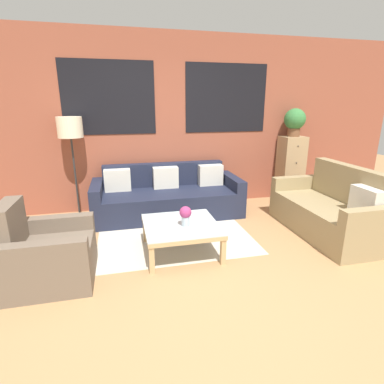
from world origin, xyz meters
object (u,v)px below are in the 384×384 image
object	(u,v)px
armchair_corner	(47,255)
potted_plant	(295,121)
couch_dark	(167,197)
drawer_cabinet	(290,169)
floor_lamp	(70,132)
flower_vase	(185,215)
coffee_table	(181,228)
settee_vintage	(330,212)

from	to	relation	value
armchair_corner	potted_plant	size ratio (longest dim) A/B	1.76
couch_dark	drawer_cabinet	bearing A→B (deg)	5.70
armchair_corner	floor_lamp	size ratio (longest dim) A/B	0.55
floor_lamp	potted_plant	size ratio (longest dim) A/B	3.21
drawer_cabinet	flower_vase	bearing A→B (deg)	-144.87
coffee_table	drawer_cabinet	world-z (taller)	drawer_cabinet
couch_dark	armchair_corner	size ratio (longest dim) A/B	2.73
couch_dark	floor_lamp	distance (m)	1.73
coffee_table	settee_vintage	bearing A→B (deg)	2.04
armchair_corner	flower_vase	bearing A→B (deg)	8.34
couch_dark	floor_lamp	world-z (taller)	floor_lamp
drawer_cabinet	settee_vintage	bearing A→B (deg)	-99.50
armchair_corner	flower_vase	world-z (taller)	armchair_corner
armchair_corner	flower_vase	xyz separation A→B (m)	(1.45, 0.21, 0.22)
potted_plant	drawer_cabinet	bearing A→B (deg)	-90.00
settee_vintage	coffee_table	distance (m)	2.09
coffee_table	potted_plant	bearing A→B (deg)	33.52
coffee_table	flower_vase	bearing A→B (deg)	-58.82
armchair_corner	couch_dark	bearing A→B (deg)	47.63
armchair_corner	coffee_table	world-z (taller)	armchair_corner
couch_dark	settee_vintage	distance (m)	2.39
coffee_table	potted_plant	world-z (taller)	potted_plant
floor_lamp	potted_plant	distance (m)	3.66
couch_dark	armchair_corner	distance (m)	2.16
armchair_corner	potted_plant	bearing A→B (deg)	25.99
settee_vintage	floor_lamp	distance (m)	3.84
floor_lamp	flower_vase	bearing A→B (deg)	-49.02
potted_plant	flower_vase	distance (m)	2.95
coffee_table	flower_vase	distance (m)	0.21
armchair_corner	coffee_table	bearing A→B (deg)	11.24
drawer_cabinet	flower_vase	distance (m)	2.80
settee_vintage	potted_plant	bearing A→B (deg)	80.50
armchair_corner	floor_lamp	world-z (taller)	floor_lamp
settee_vintage	drawer_cabinet	xyz separation A→B (m)	(0.25, 1.47, 0.27)
settee_vintage	armchair_corner	bearing A→B (deg)	-174.21
floor_lamp	drawer_cabinet	size ratio (longest dim) A/B	1.32
floor_lamp	flower_vase	xyz separation A→B (m)	(1.37, -1.58, -0.82)
couch_dark	coffee_table	world-z (taller)	couch_dark
settee_vintage	drawer_cabinet	size ratio (longest dim) A/B	1.43
armchair_corner	floor_lamp	distance (m)	2.07
drawer_cabinet	potted_plant	xyz separation A→B (m)	(-0.00, 0.00, 0.85)
couch_dark	settee_vintage	bearing A→B (deg)	-31.32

